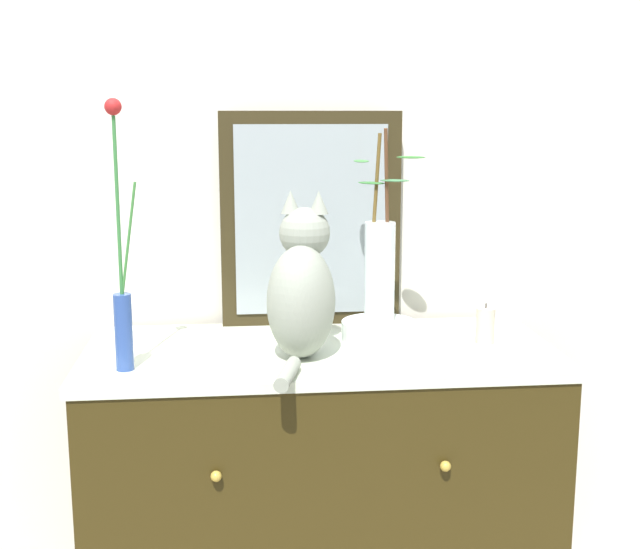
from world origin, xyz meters
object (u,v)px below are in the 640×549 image
object	(u,v)px
mirror_leaning	(312,220)
cat_sitting	(302,289)
bowl_porcelain	(379,331)
vase_slim_green	(122,292)
sideboard	(320,522)
vase_glass_clear	(380,266)
candle_pillar	(486,326)

from	to	relation	value
mirror_leaning	cat_sitting	size ratio (longest dim) A/B	1.47
cat_sitting	bowl_porcelain	xyz separation A→B (m)	(0.20, 0.11, -0.13)
mirror_leaning	vase_slim_green	xyz separation A→B (m)	(-0.45, -0.36, -0.11)
sideboard	vase_glass_clear	distance (m)	0.67
sideboard	mirror_leaning	world-z (taller)	mirror_leaning
mirror_leaning	candle_pillar	bearing A→B (deg)	-30.23
mirror_leaning	bowl_porcelain	size ratio (longest dim) A/B	3.03
mirror_leaning	cat_sitting	xyz separation A→B (m)	(-0.05, -0.30, -0.12)
sideboard	vase_slim_green	size ratio (longest dim) A/B	1.92
sideboard	vase_slim_green	bearing A→B (deg)	-163.61
mirror_leaning	bowl_porcelain	world-z (taller)	mirror_leaning
vase_slim_green	mirror_leaning	bearing A→B (deg)	39.16
bowl_porcelain	cat_sitting	bearing A→B (deg)	-152.00
sideboard	vase_glass_clear	bearing A→B (deg)	15.57
vase_slim_green	vase_glass_clear	distance (m)	0.62
vase_glass_clear	bowl_porcelain	bearing A→B (deg)	-139.82
vase_slim_green	cat_sitting	bearing A→B (deg)	9.52
candle_pillar	bowl_porcelain	bearing A→B (deg)	169.94
cat_sitting	mirror_leaning	bearing A→B (deg)	80.31
cat_sitting	candle_pillar	distance (m)	0.48
sideboard	candle_pillar	xyz separation A→B (m)	(0.41, -0.00, 0.50)
mirror_leaning	vase_glass_clear	xyz separation A→B (m)	(0.15, -0.19, -0.09)
mirror_leaning	cat_sitting	world-z (taller)	mirror_leaning
mirror_leaning	bowl_porcelain	bearing A→B (deg)	-52.06
sideboard	bowl_porcelain	distance (m)	0.51
bowl_porcelain	candle_pillar	bearing A→B (deg)	-10.06
mirror_leaning	vase_slim_green	distance (m)	0.59
cat_sitting	bowl_porcelain	bearing A→B (deg)	28.00
sideboard	candle_pillar	distance (m)	0.65
sideboard	cat_sitting	distance (m)	0.62
cat_sitting	vase_glass_clear	bearing A→B (deg)	28.03
sideboard	candle_pillar	world-z (taller)	candle_pillar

